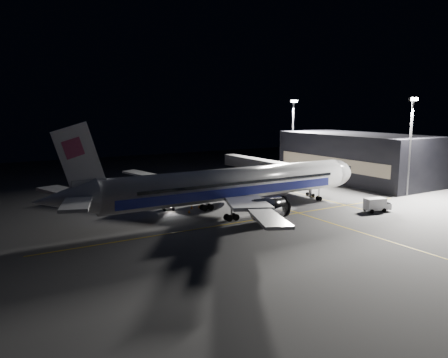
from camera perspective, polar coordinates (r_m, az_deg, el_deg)
ground at (r=78.10m, az=1.18°, el=-4.45°), size 200.00×200.00×0.00m
guide_line_main at (r=83.70m, az=7.00°, el=-3.58°), size 0.25×80.00×0.01m
guide_line_cross at (r=73.24m, az=3.69°, el=-5.40°), size 70.00×0.25×0.01m
guide_line_side at (r=98.71m, az=8.94°, el=-1.65°), size 0.25×40.00×0.01m
airliner at (r=76.47m, az=0.51°, el=-0.79°), size 61.48×54.22×16.64m
terminal at (r=117.18m, az=16.81°, el=2.76°), size 18.12×40.00×12.00m
jet_bridge at (r=104.19m, az=6.17°, el=1.54°), size 3.60×34.40×6.30m
floodlight_mast_north at (r=125.51m, az=8.99°, el=6.37°), size 2.40×0.68×20.70m
floodlight_mast_south at (r=99.42m, az=23.20°, el=4.99°), size 2.40×0.67×20.70m
service_truck at (r=83.47m, az=19.35°, el=-3.15°), size 5.17×2.93×2.50m
baggage_tug at (r=80.74m, az=-7.30°, el=-3.56°), size 2.40×2.08×1.52m
safety_cone_a at (r=81.41m, az=-4.23°, el=-3.66°), size 0.46×0.46×0.69m
safety_cone_b at (r=81.88m, az=-3.27°, el=-3.58°), size 0.44×0.44×0.66m
safety_cone_c at (r=78.23m, az=-4.58°, el=-4.23°), size 0.40×0.40×0.60m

